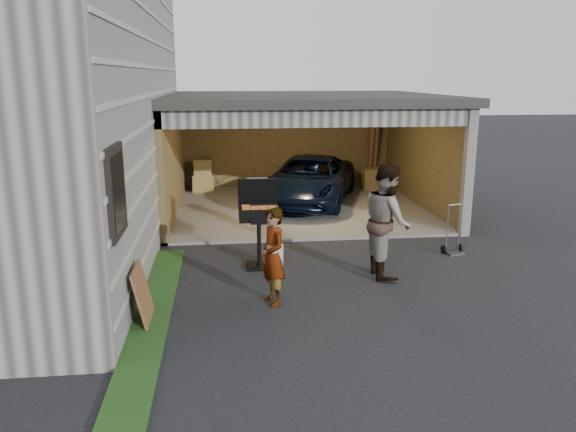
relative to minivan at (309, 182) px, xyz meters
The scene contains 10 objects.
ground 7.00m from the minivan, 98.50° to the right, with size 80.00×80.00×0.00m, color black.
groundcover_strip 8.57m from the minivan, 112.56° to the right, with size 0.50×8.00×0.06m, color #193814.
garage 1.29m from the minivan, 158.38° to the right, with size 6.80×6.30×2.90m.
minivan is the anchor object (origin of this frame).
woman 6.74m from the minivan, 103.14° to the right, with size 0.54×0.35×1.48m, color #A6C0D1.
man 5.57m from the minivan, 84.89° to the right, with size 0.94×0.73×1.94m, color #412119.
bbq_grill 5.14m from the minivan, 108.56° to the right, with size 0.70×0.62×1.56m.
propane_tank 5.20m from the minivan, 105.17° to the right, with size 0.29×0.29×0.44m, color silver.
plywood_panel 7.83m from the minivan, 115.52° to the right, with size 0.04×0.74×0.83m, color brown.
hand_truck 5.02m from the minivan, 64.63° to the right, with size 0.43×0.36×0.98m.
Camera 1 is at (-1.18, -7.55, 3.34)m, focal length 35.00 mm.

